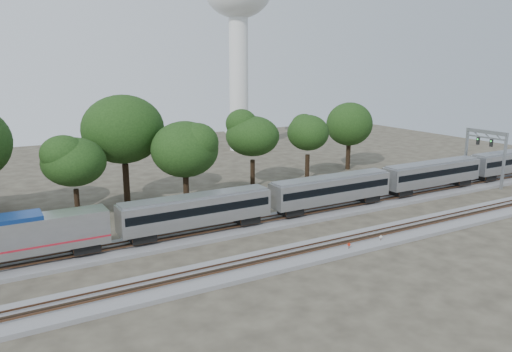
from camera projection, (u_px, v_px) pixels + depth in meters
The scene contains 15 objects.
ground at pixel (276, 244), 51.27m from camera, with size 160.00×160.00×0.00m, color #383328.
track_far at pixel (248, 226), 56.29m from camera, with size 160.00×5.00×0.73m.
track_near at pixel (298, 255), 47.84m from camera, with size 160.00×5.00×0.73m.
train at pixel (332, 188), 61.46m from camera, with size 86.44×2.97×4.39m.
switch_stand_red at pixel (349, 247), 48.84m from camera, with size 0.30×0.16×1.00m.
switch_stand_white at pixel (381, 239), 51.17m from camera, with size 0.29×0.13×0.93m.
switch_lever at pixel (354, 249), 49.59m from camera, with size 0.50×0.30×0.30m, color #512D19.
water_tower at pixel (238, 10), 100.32m from camera, with size 13.94×13.94×38.58m.
signal_gantry at pixel (485, 145), 74.90m from camera, with size 0.58×6.89×8.38m.
tree_2 at pixel (74, 162), 57.51m from camera, with size 7.16×7.16×10.09m.
tree_3 at pixel (123, 129), 63.94m from camera, with size 10.03×10.03×14.14m.
tree_4 at pixel (185, 149), 61.96m from camera, with size 7.83×7.83×11.04m.
tree_5 at pixel (253, 136), 73.13m from camera, with size 7.81×7.81×11.02m.
tree_6 at pixel (308, 133), 77.72m from camera, with size 7.67×7.67×10.81m.
tree_7 at pixel (349, 124), 85.54m from camera, with size 8.05×8.05×11.35m.
Camera 1 is at (-25.96, -40.93, 18.25)m, focal length 35.00 mm.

